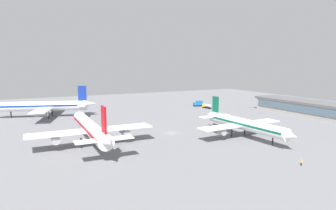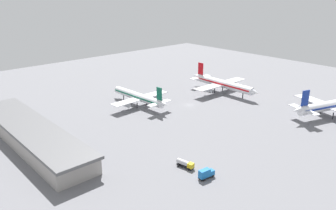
# 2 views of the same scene
# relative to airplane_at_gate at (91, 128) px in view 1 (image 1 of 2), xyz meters

# --- Properties ---
(ground) EXTENTS (288.00, 288.00, 0.00)m
(ground) POSITION_rel_airplane_at_gate_xyz_m (2.22, -29.77, -5.32)
(ground) COLOR slate
(terminal_building) EXTENTS (80.33, 16.12, 7.34)m
(terminal_building) POSITION_rel_airplane_at_gate_xyz_m (-7.33, -107.70, -1.58)
(terminal_building) COLOR #9E9993
(terminal_building) RESTS_ON ground
(airplane_at_gate) EXTENTS (48.05, 38.43, 14.64)m
(airplane_at_gate) POSITION_rel_airplane_at_gate_xyz_m (0.00, 0.00, 0.00)
(airplane_at_gate) COLOR white
(airplane_at_gate) RESTS_ON ground
(airplane_taxiing) EXTENTS (42.23, 33.85, 12.85)m
(airplane_taxiing) POSITION_rel_airplane_at_gate_xyz_m (-14.85, -49.33, -0.65)
(airplane_taxiing) COLOR white
(airplane_taxiing) RESTS_ON ground
(airplane_distant) EXTENTS (39.14, 47.71, 14.90)m
(airplane_distant) POSITION_rel_airplane_at_gate_xyz_m (58.51, 9.14, 0.10)
(airplane_distant) COLOR white
(airplane_distant) RESTS_ON ground
(fuel_truck) EXTENTS (6.52, 3.01, 2.50)m
(fuel_truck) POSITION_rel_airplane_at_gate_xyz_m (46.30, -76.60, -3.93)
(fuel_truck) COLOR black
(fuel_truck) RESTS_ON ground
(catering_truck) EXTENTS (2.73, 5.78, 3.30)m
(catering_truck) POSITION_rel_airplane_at_gate_xyz_m (55.67, -76.56, -3.63)
(catering_truck) COLOR black
(catering_truck) RESTS_ON ground
(ground_crew_worker) EXTENTS (0.55, 0.49, 1.67)m
(ground_crew_worker) POSITION_rel_airplane_at_gate_xyz_m (-43.92, -42.65, -4.47)
(ground_crew_worker) COLOR #1E2338
(ground_crew_worker) RESTS_ON ground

